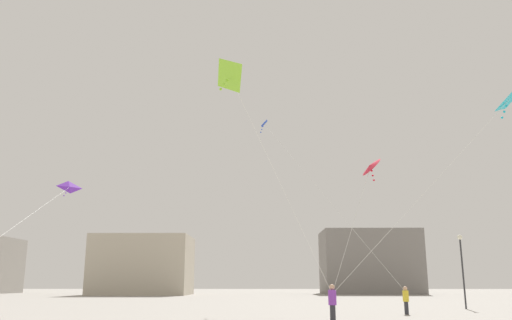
# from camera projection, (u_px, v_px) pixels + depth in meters

# --- Properties ---
(person_in_purple) EXTENTS (0.38, 0.38, 1.76)m
(person_in_purple) POSITION_uv_depth(u_px,v_px,m) (332.00, 302.00, 24.36)
(person_in_purple) COLOR #2D2D33
(person_in_purple) RESTS_ON ground_plane
(person_in_yellow) EXTENTS (0.35, 0.35, 1.61)m
(person_in_yellow) POSITION_uv_depth(u_px,v_px,m) (406.00, 299.00, 30.52)
(person_in_yellow) COLOR #2D2D33
(person_in_yellow) RESTS_ON ground_plane
(kite_cobalt_delta) EXTENTS (8.82, 8.57, 13.30)m
(kite_cobalt_delta) POSITION_uv_depth(u_px,v_px,m) (269.00, 131.00, 41.10)
(kite_cobalt_delta) COLOR blue
(kite_lime_delta) EXTENTS (5.07, 7.80, 8.69)m
(kite_lime_delta) POSITION_uv_depth(u_px,v_px,m) (232.00, 79.00, 19.80)
(kite_lime_delta) COLOR #8CD12D
(kite_crimson_diamond) EXTENTS (2.62, 1.37, 6.55)m
(kite_crimson_diamond) POSITION_uv_depth(u_px,v_px,m) (370.00, 167.00, 25.29)
(kite_crimson_diamond) COLOR red
(kite_violet_delta) EXTENTS (4.34, 22.02, 8.05)m
(kite_violet_delta) POSITION_uv_depth(u_px,v_px,m) (67.00, 189.00, 38.80)
(kite_violet_delta) COLOR purple
(kite_cyan_delta) EXTENTS (7.57, 5.89, 8.19)m
(kite_cyan_delta) POSITION_uv_depth(u_px,v_px,m) (505.00, 103.00, 21.27)
(kite_cyan_delta) COLOR #1EB2C6
(building_centre_hall) EXTENTS (14.52, 11.28, 8.82)m
(building_centre_hall) POSITION_uv_depth(u_px,v_px,m) (143.00, 265.00, 79.32)
(building_centre_hall) COLOR #B2A893
(building_centre_hall) RESTS_ON ground_plane
(building_right_hall) EXTENTS (15.74, 11.48, 10.29)m
(building_right_hall) POSITION_uv_depth(u_px,v_px,m) (369.00, 262.00, 86.36)
(building_right_hall) COLOR gray
(building_right_hall) RESTS_ON ground_plane
(lamppost_east) EXTENTS (0.36, 0.36, 5.23)m
(lamppost_east) POSITION_uv_depth(u_px,v_px,m) (462.00, 259.00, 37.42)
(lamppost_east) COLOR #2D2D30
(lamppost_east) RESTS_ON ground_plane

